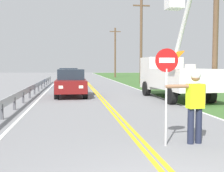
{
  "coord_description": "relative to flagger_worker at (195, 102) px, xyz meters",
  "views": [
    {
      "loc": [
        -1.68,
        -3.69,
        1.92
      ],
      "look_at": [
        -0.28,
        6.54,
        1.2
      ],
      "focal_mm": 46.59,
      "sensor_mm": 36.0,
      "label": 1
    }
  ],
  "objects": [
    {
      "name": "guardrail_left_shoulder",
      "position": [
        -5.49,
        12.0,
        -0.53
      ],
      "size": [
        0.1,
        32.0,
        0.71
      ],
      "color": "#9EA0A3",
      "rests_on": "ground"
    },
    {
      "name": "utility_pole_mid",
      "position": [
        4.34,
        23.77,
        3.58
      ],
      "size": [
        1.8,
        0.28,
        8.87
      ],
      "color": "brown",
      "rests_on": "ground"
    },
    {
      "name": "utility_pole_far",
      "position": [
        4.08,
        40.98,
        3.2
      ],
      "size": [
        1.8,
        0.28,
        8.14
      ],
      "color": "brown",
      "rests_on": "ground"
    },
    {
      "name": "utility_pole_near",
      "position": [
        4.35,
        7.47,
        3.39
      ],
      "size": [
        1.8,
        0.28,
        8.51
      ],
      "color": "brown",
      "rests_on": "ground"
    },
    {
      "name": "centerline_yellow_right",
      "position": [
        -1.2,
        16.96,
        -1.04
      ],
      "size": [
        0.11,
        110.0,
        0.01
      ],
      "primitive_type": "cube",
      "color": "yellow",
      "rests_on": "ground"
    },
    {
      "name": "flagger_worker",
      "position": [
        0.0,
        0.0,
        0.0
      ],
      "size": [
        1.08,
        0.3,
        1.83
      ],
      "color": "#1E2338",
      "rests_on": "ground"
    },
    {
      "name": "utility_bucket_truck",
      "position": [
        2.84,
        9.68,
        0.38
      ],
      "size": [
        2.67,
        6.89,
        5.97
      ],
      "color": "white",
      "rests_on": "ground"
    },
    {
      "name": "stop_sign_paddle",
      "position": [
        -0.76,
        -0.1,
        0.66
      ],
      "size": [
        0.56,
        0.04,
        2.33
      ],
      "color": "silver",
      "rests_on": "ground"
    },
    {
      "name": "oncoming_sedan_nearest",
      "position": [
        -3.06,
        11.49,
        -0.21
      ],
      "size": [
        1.93,
        4.12,
        1.7
      ],
      "color": "maroon",
      "rests_on": "ground"
    },
    {
      "name": "edge_line_right",
      "position": [
        2.31,
        16.96,
        -1.04
      ],
      "size": [
        0.12,
        110.0,
        0.01
      ],
      "primitive_type": "cube",
      "color": "silver",
      "rests_on": "ground"
    },
    {
      "name": "edge_line_left",
      "position": [
        -4.89,
        16.96,
        -1.04
      ],
      "size": [
        0.12,
        110.0,
        0.01
      ],
      "primitive_type": "cube",
      "color": "silver",
      "rests_on": "ground"
    },
    {
      "name": "oncoming_sedan_second",
      "position": [
        -3.32,
        20.26,
        -0.21
      ],
      "size": [
        1.99,
        4.14,
        1.7
      ],
      "color": "navy",
      "rests_on": "ground"
    },
    {
      "name": "centerline_yellow_left",
      "position": [
        -1.38,
        16.96,
        -1.04
      ],
      "size": [
        0.11,
        110.0,
        0.01
      ],
      "primitive_type": "cube",
      "color": "yellow",
      "rests_on": "ground"
    }
  ]
}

